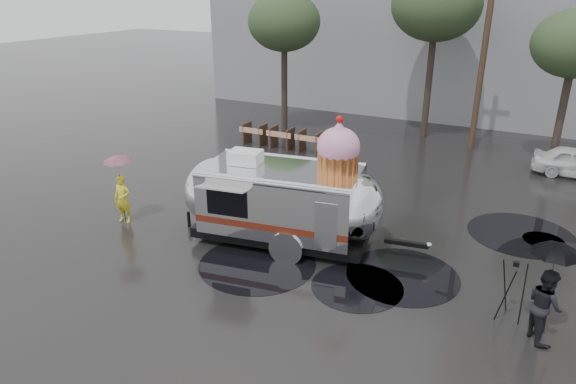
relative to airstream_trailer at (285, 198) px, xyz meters
The scene contains 13 objects.
ground 2.33m from the airstream_trailer, 57.76° to the right, with size 120.00×120.00×0.00m, color black.
puddles 3.69m from the airstream_trailer, ahead, with size 9.71×8.64×0.01m.
utility_pole 13.31m from the airstream_trailer, 74.40° to the left, with size 1.60×0.28×9.00m.
tree_left 13.56m from the airstream_trailer, 117.74° to the left, with size 3.64×3.64×6.95m.
tree_mid 14.35m from the airstream_trailer, 85.85° to the left, with size 4.20×4.20×8.03m.
tree_right 13.89m from the airstream_trailer, 58.65° to the left, with size 3.36×3.36×6.42m.
barricade_row 9.62m from the airstream_trailer, 118.52° to the left, with size 4.30×0.80×1.00m.
airstream_trailer is the anchor object (origin of this frame).
person_left 5.52m from the airstream_trailer, 167.67° to the right, with size 0.57×0.38×1.59m, color yellow.
umbrella_pink 5.51m from the airstream_trailer, 167.67° to the right, with size 1.12×1.12×2.31m.
person_right 7.31m from the airstream_trailer, 12.01° to the right, with size 0.83×0.46×1.72m, color black.
umbrella_black 7.31m from the airstream_trailer, 12.01° to the right, with size 1.23×1.23×2.39m.
tripod 6.54m from the airstream_trailer, ahead, with size 0.58×0.63×1.52m.
Camera 1 is at (5.50, -10.81, 7.32)m, focal length 32.00 mm.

